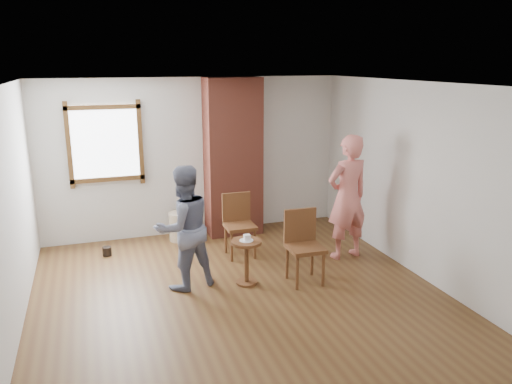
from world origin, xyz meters
TOP-DOWN VIEW (x-y plane):
  - ground at (0.00, 0.00)m, footprint 5.50×5.50m
  - room_shell at (-0.06, 0.61)m, footprint 5.04×5.52m
  - brick_chimney at (0.60, 2.50)m, footprint 0.90×0.50m
  - stoneware_crock at (-0.34, 2.40)m, footprint 0.38×0.38m
  - dark_pot at (-1.52, 2.08)m, footprint 0.17×0.17m
  - dining_chair_left at (0.39, 1.51)m, footprint 0.44×0.44m
  - dining_chair_right at (0.93, 0.35)m, footprint 0.46×0.46m
  - side_table at (0.19, 0.48)m, footprint 0.40×0.40m
  - cake_plate at (0.19, 0.48)m, footprint 0.18×0.18m
  - cake_slice at (0.20, 0.48)m, footprint 0.08×0.07m
  - man at (-0.59, 0.65)m, footprint 0.93×0.81m
  - person_pink at (1.87, 0.90)m, footprint 0.73×0.53m

SIDE VIEW (x-z plane):
  - ground at x=0.00m, z-range 0.00..0.00m
  - dark_pot at x=-1.52m, z-range 0.00..0.13m
  - stoneware_crock at x=-0.34m, z-range 0.00..0.47m
  - side_table at x=0.19m, z-range 0.10..0.70m
  - dining_chair_left at x=0.39m, z-range 0.06..0.99m
  - dining_chair_right at x=0.93m, z-range 0.06..1.02m
  - cake_plate at x=0.19m, z-range 0.60..0.61m
  - cake_slice at x=0.20m, z-range 0.61..0.67m
  - man at x=-0.59m, z-range 0.00..1.61m
  - person_pink at x=1.87m, z-range 0.00..1.85m
  - brick_chimney at x=0.60m, z-range 0.00..2.60m
  - room_shell at x=-0.06m, z-range 0.50..3.12m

